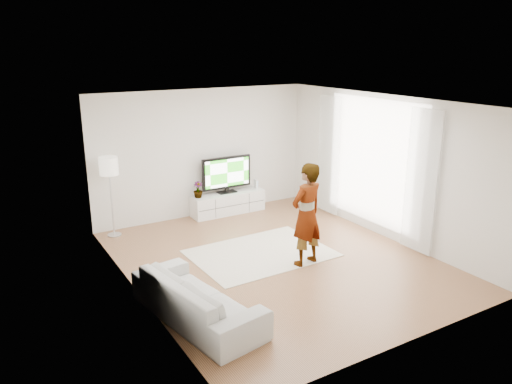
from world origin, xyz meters
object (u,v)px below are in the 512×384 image
floor_lamp (109,170)px  television (227,173)px  rug (261,253)px  media_console (228,203)px  sofa (197,298)px  player (307,215)px

floor_lamp → television: bearing=2.0°
television → rug: (-0.55, -2.39, -0.92)m
media_console → floor_lamp: floor_lamp is taller
media_console → sofa: 4.59m
television → rug: bearing=-103.0°
sofa → floor_lamp: size_ratio=1.37×
rug → media_console: bearing=76.8°
rug → sofa: (-1.94, -1.49, 0.32)m
rug → sofa: 2.46m
television → floor_lamp: bearing=-178.0°
media_console → television: bearing=90.0°
media_console → sofa: (-2.49, -3.85, 0.08)m
television → sofa: 4.65m
player → sofa: 2.55m
media_console → floor_lamp: size_ratio=1.06×
media_console → player: size_ratio=0.94×
television → player: (-0.12, -3.17, -0.01)m
rug → player: size_ratio=1.37×
television → floor_lamp: (-2.62, -0.09, 0.44)m
player → floor_lamp: 3.99m
media_console → rug: (-0.55, -2.37, -0.23)m
player → floor_lamp: player is taller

